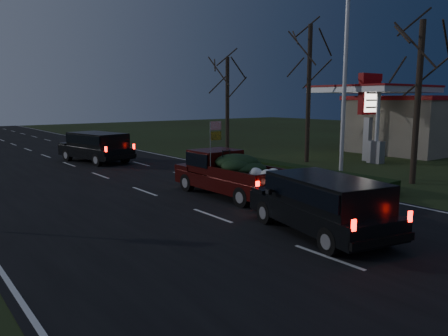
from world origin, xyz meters
TOP-DOWN VIEW (x-y plane):
  - ground at (0.00, 0.00)m, footprint 120.00×120.00m
  - road_asphalt at (0.00, 0.00)m, footprint 14.00×120.00m
  - hedge_row at (7.80, 3.00)m, footprint 1.00×10.00m
  - light_pole at (9.50, 2.00)m, footprint 0.50×0.90m
  - gas_price_pylon at (16.00, 4.99)m, footprint 2.00×0.41m
  - gas_station_building at (24.00, 6.00)m, footprint 10.00×7.00m
  - gas_canopy at (18.00, 6.00)m, footprint 7.10×6.10m
  - bare_tree_near at (11.00, -1.00)m, footprint 3.60×3.60m
  - bare_tree_mid at (12.50, 7.00)m, footprint 3.60×3.60m
  - bare_tree_far at (11.50, 14.00)m, footprint 3.60×3.60m
  - pickup_truck at (2.46, 2.24)m, footprint 2.11×5.30m
  - lead_suv at (1.76, 14.91)m, footprint 3.23×5.64m
  - rear_suv at (1.37, -3.67)m, footprint 3.01×5.21m

SIDE VIEW (x-z plane):
  - ground at x=0.00m, z-range 0.00..0.00m
  - road_asphalt at x=0.00m, z-range 0.00..0.02m
  - hedge_row at x=7.80m, z-range 0.00..0.60m
  - pickup_truck at x=2.46m, z-range -0.35..2.42m
  - rear_suv at x=1.37m, z-range 0.36..1.77m
  - lead_suv at x=1.76m, z-range 0.39..1.92m
  - gas_station_building at x=24.00m, z-range 0.00..4.00m
  - gas_price_pylon at x=16.00m, z-range 0.98..6.56m
  - gas_canopy at x=18.00m, z-range 1.91..6.79m
  - bare_tree_far at x=11.50m, z-range 1.73..8.73m
  - light_pole at x=9.50m, z-range 0.90..10.06m
  - bare_tree_near at x=11.00m, z-range 1.85..9.35m
  - bare_tree_mid at x=12.50m, z-range 2.10..10.60m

